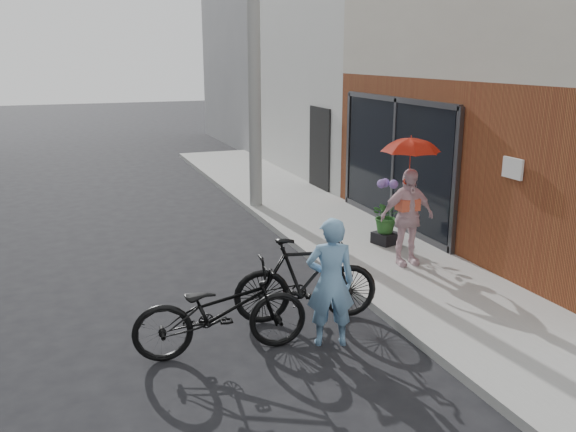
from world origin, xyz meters
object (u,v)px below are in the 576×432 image
bike_left (221,311)px  bike_right (306,279)px  officer (330,282)px  planter (386,238)px  utility_pole (254,50)px  kimono_woman (407,217)px

bike_left → bike_right: bearing=-63.7°
officer → planter: bearing=-112.8°
utility_pole → bike_left: 7.45m
bike_right → kimono_woman: bearing=-51.0°
bike_left → bike_right: (1.27, 0.51, 0.04)m
bike_left → kimono_woman: bearing=-59.4°
officer → kimono_woman: (2.21, 1.94, 0.11)m
bike_right → kimono_woman: kimono_woman is taller
utility_pole → officer: utility_pole is taller
officer → bike_left: size_ratio=0.78×
officer → utility_pole: bearing=-83.5°
officer → bike_left: (-1.28, 0.23, -0.26)m
bike_right → planter: size_ratio=4.89×
bike_right → bike_left: bearing=122.3°
planter → bike_right: bearing=-137.4°
bike_left → utility_pole: bearing=-16.5°
officer → bike_right: (-0.01, 0.73, -0.22)m
officer → planter: 3.94m
officer → bike_left: bearing=6.4°
bike_right → officer: bearing=-168.7°
bike_left → planter: (3.75, 2.79, -0.31)m
bike_right → planter: bike_right is taller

